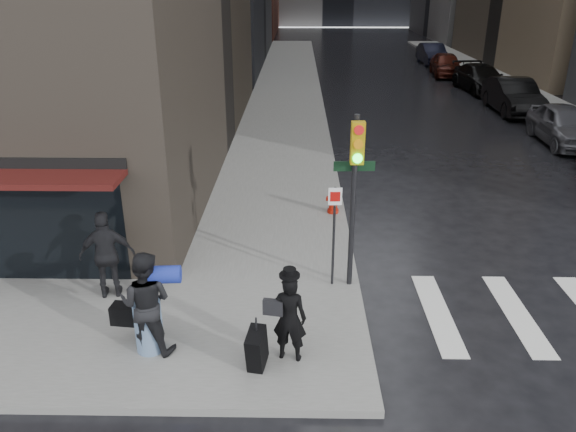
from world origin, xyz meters
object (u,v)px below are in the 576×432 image
object	(u,v)px
man_jeans	(146,302)
traffic_light	(353,181)
man_overcoat	(283,323)
parked_car_5	(432,54)
fire_hydrant	(333,202)
man_greycoat	(107,255)
parked_car_3	(481,78)
parked_car_4	(446,64)
parked_car_1	(565,125)
parked_car_2	(513,96)

from	to	relation	value
man_jeans	traffic_light	world-z (taller)	traffic_light
man_overcoat	parked_car_5	xyz separation A→B (m)	(10.66, 37.18, -0.13)
man_jeans	parked_car_5	xyz separation A→B (m)	(13.02, 36.91, -0.34)
fire_hydrant	man_jeans	bearing A→B (deg)	-119.54
man_overcoat	man_greycoat	distance (m)	4.18
man_overcoat	man_jeans	xyz separation A→B (m)	(-2.37, 0.27, 0.21)
traffic_light	fire_hydrant	world-z (taller)	traffic_light
parked_car_5	man_overcoat	bearing A→B (deg)	-106.79
traffic_light	parked_car_5	world-z (taller)	traffic_light
parked_car_3	parked_car_4	size ratio (longest dim) A/B	1.16
fire_hydrant	parked_car_1	distance (m)	12.46
man_greycoat	parked_car_1	world-z (taller)	man_greycoat
parked_car_1	parked_car_4	size ratio (longest dim) A/B	1.02
fire_hydrant	parked_car_4	bearing A→B (deg)	69.86
parked_car_2	parked_car_1	bearing A→B (deg)	-88.53
fire_hydrant	parked_car_2	xyz separation A→B (m)	(9.68, 13.46, 0.36)
parked_car_2	parked_car_5	size ratio (longest dim) A/B	1.09
man_greycoat	fire_hydrant	xyz separation A→B (m)	(4.86, 4.55, -0.62)
man_jeans	parked_car_4	xyz separation A→B (m)	(12.72, 31.22, -0.34)
man_greycoat	traffic_light	distance (m)	5.19
parked_car_5	parked_car_1	bearing A→B (deg)	-89.96
man_overcoat	parked_car_3	xyz separation A→B (m)	(11.03, 25.79, -0.14)
traffic_light	parked_car_3	distance (m)	25.23
man_greycoat	parked_car_1	distance (m)	19.11
traffic_light	parked_car_1	bearing A→B (deg)	47.93
parked_car_3	parked_car_1	bearing A→B (deg)	-95.22
traffic_light	parked_car_4	xyz separation A→B (m)	(9.01, 28.92, -1.77)
parked_car_2	parked_car_5	bearing A→B (deg)	91.73
parked_car_1	man_greycoat	bearing A→B (deg)	-137.12
traffic_light	fire_hydrant	distance (m)	4.57
man_greycoat	parked_car_1	bearing A→B (deg)	-150.97
man_greycoat	fire_hydrant	bearing A→B (deg)	-147.97
traffic_light	man_greycoat	bearing A→B (deg)	-177.35
man_jeans	fire_hydrant	xyz separation A→B (m)	(3.61, 6.38, -0.64)
fire_hydrant	parked_car_5	xyz separation A→B (m)	(9.41, 30.54, 0.30)
man_jeans	parked_car_4	bearing A→B (deg)	-105.78
parked_car_2	parked_car_3	xyz separation A→B (m)	(0.10, 5.69, -0.08)
traffic_light	parked_car_1	world-z (taller)	traffic_light
man_overcoat	parked_car_1	world-z (taller)	man_overcoat
parked_car_3	parked_car_4	xyz separation A→B (m)	(-0.67, 5.69, 0.01)
parked_car_4	parked_car_5	xyz separation A→B (m)	(0.30, 5.69, -0.00)
man_greycoat	parked_car_5	size ratio (longest dim) A/B	0.40
parked_car_4	man_greycoat	bearing A→B (deg)	-110.18
man_overcoat	man_greycoat	xyz separation A→B (m)	(-3.62, 2.09, 0.19)
parked_car_5	fire_hydrant	bearing A→B (deg)	-107.93
parked_car_3	man_jeans	bearing A→B (deg)	-122.71
parked_car_1	parked_car_3	bearing A→B (deg)	92.54
fire_hydrant	parked_car_4	distance (m)	26.46
man_overcoat	man_jeans	size ratio (longest dim) A/B	0.94
fire_hydrant	parked_car_4	size ratio (longest dim) A/B	0.16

